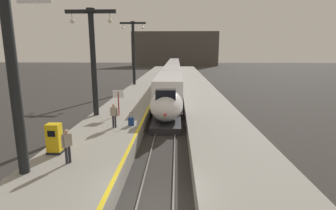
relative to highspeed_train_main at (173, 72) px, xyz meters
The scene contains 15 objects.
platform_left 21.67m from the highspeed_train_main, 100.80° to the right, with size 4.80×110.00×1.05m, color gray.
platform_right 21.67m from the highspeed_train_main, 79.20° to the right, with size 4.80×110.00×1.05m, color gray.
platform_left_safety_stripe 21.33m from the highspeed_train_main, 94.76° to the right, with size 0.20×107.80×0.01m, color yellow.
rail_main_left 18.60m from the highspeed_train_main, 92.32° to the right, with size 0.08×110.00×0.12m, color slate.
rail_main_right 18.60m from the highspeed_train_main, 87.68° to the right, with size 0.08×110.00×0.12m, color slate.
highspeed_train_main is the anchor object (origin of this frame).
station_column_near 45.49m from the highspeed_train_main, 97.42° to the right, with size 4.00×0.68×9.20m.
station_column_mid 34.97m from the highspeed_train_main, 99.79° to the right, with size 4.00×0.68×8.55m.
station_column_far 15.95m from the highspeed_train_main, 112.85° to the right, with size 4.00×0.68×9.66m.
passenger_near_edge 37.94m from the highspeed_train_main, 95.32° to the right, with size 0.56×0.29×1.69m.
passenger_mid_platform 44.03m from the highspeed_train_main, 95.67° to the right, with size 0.39×0.49×1.69m.
rolling_suitcase 37.36m from the highspeed_train_main, 93.71° to the right, with size 0.40×0.22×0.98m.
ticket_machine_yellow 42.94m from the highspeed_train_main, 97.43° to the right, with size 0.76×0.62×1.60m.
departure_info_board 34.49m from the highspeed_train_main, 96.60° to the right, with size 0.90×0.10×2.12m.
terminus_back_wall 56.23m from the highspeed_train_main, 90.00° to the left, with size 36.00×2.00×14.00m, color #4C4742.
Camera 1 is at (0.86, -9.52, 6.40)m, focal length 28.10 mm.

